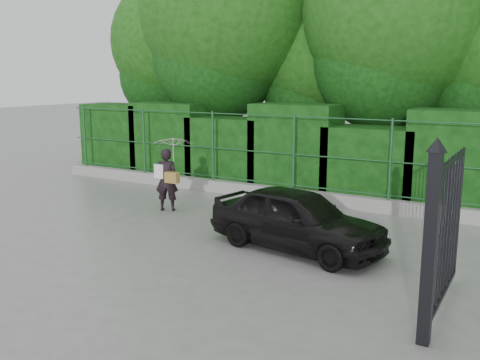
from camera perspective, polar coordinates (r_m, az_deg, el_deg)
The scene contains 8 objects.
ground at distance 9.52m, azimuth -7.94°, elevation -7.38°, with size 80.00×80.00×0.00m, color gray.
kerb at distance 13.19m, azimuth 4.09°, elevation -1.43°, with size 14.00×0.25×0.30m, color #9E9E99.
fence at distance 12.91m, azimuth 5.03°, elevation 3.03°, with size 14.13×0.06×1.80m.
hedge at distance 13.91m, azimuth 6.01°, elevation 3.01°, with size 14.20×1.20×2.29m.
trees at distance 15.58m, azimuth 13.73°, elevation 16.74°, with size 17.10×6.15×8.08m.
gate at distance 6.70m, azimuth 20.37°, elevation -5.29°, with size 0.22×2.33×2.36m.
woman at distance 11.97m, azimuth -7.37°, elevation 1.92°, with size 0.91×0.93×1.68m.
car at distance 9.37m, azimuth 6.07°, elevation -4.14°, with size 1.29×3.22×1.10m, color black.
Camera 1 is at (5.59, -7.10, 2.99)m, focal length 40.00 mm.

